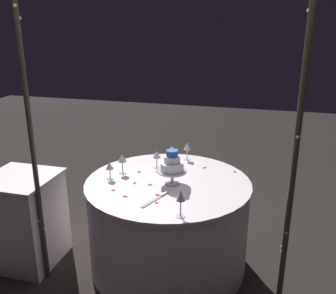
{
  "coord_description": "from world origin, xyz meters",
  "views": [
    {
      "loc": [
        -0.68,
        2.53,
        1.89
      ],
      "look_at": [
        0.0,
        0.0,
        1.01
      ],
      "focal_mm": 40.1,
      "sensor_mm": 36.0,
      "label": 1
    }
  ],
  "objects": [
    {
      "name": "rose_petal_0",
      "position": [
        -0.02,
        0.36,
        0.73
      ],
      "size": [
        0.03,
        0.03,
        0.0
      ],
      "primitive_type": "ellipsoid",
      "rotation": [
        0.0,
        0.0,
        4.48
      ],
      "color": "#C61951",
      "rests_on": "main_table"
    },
    {
      "name": "wine_glass_4",
      "position": [
        0.39,
        -0.06,
        0.86
      ],
      "size": [
        0.07,
        0.07,
        0.16
      ],
      "color": "silver",
      "rests_on": "main_table"
    },
    {
      "name": "ground_plane",
      "position": [
        0.0,
        0.0,
        0.0
      ],
      "size": [
        12.0,
        12.0,
        0.0
      ],
      "primitive_type": "plane",
      "color": "black"
    },
    {
      "name": "rose_petal_6",
      "position": [
        0.28,
        -0.12,
        0.73
      ],
      "size": [
        0.04,
        0.05,
        0.0
      ],
      "primitive_type": "ellipsoid",
      "rotation": [
        0.0,
        0.0,
        2.32
      ],
      "color": "#C61951",
      "rests_on": "main_table"
    },
    {
      "name": "tiered_cake",
      "position": [
        -0.04,
        0.03,
        0.88
      ],
      "size": [
        0.22,
        0.22,
        0.27
      ],
      "color": "silver",
      "rests_on": "main_table"
    },
    {
      "name": "wine_glass_3",
      "position": [
        0.16,
        -0.25,
        0.84
      ],
      "size": [
        0.07,
        0.07,
        0.15
      ],
      "color": "silver",
      "rests_on": "main_table"
    },
    {
      "name": "rose_petal_7",
      "position": [
        -0.47,
        -0.33,
        0.73
      ],
      "size": [
        0.03,
        0.03,
        0.0
      ],
      "primitive_type": "ellipsoid",
      "rotation": [
        0.0,
        0.0,
        4.87
      ],
      "color": "#C61951",
      "rests_on": "main_table"
    },
    {
      "name": "rose_petal_3",
      "position": [
        -0.22,
        -0.35,
        0.73
      ],
      "size": [
        0.05,
        0.05,
        0.0
      ],
      "primitive_type": "ellipsoid",
      "rotation": [
        0.0,
        0.0,
        0.9
      ],
      "color": "#C61951",
      "rests_on": "main_table"
    },
    {
      "name": "decorative_arch",
      "position": [
        -0.0,
        0.41,
        1.33
      ],
      "size": [
        1.77,
        0.06,
        2.07
      ],
      "color": "#473D2D",
      "rests_on": "ground"
    },
    {
      "name": "side_table",
      "position": [
        1.13,
        0.25,
        0.37
      ],
      "size": [
        0.53,
        0.53,
        0.75
      ],
      "color": "white",
      "rests_on": "ground"
    },
    {
      "name": "wine_glass_1",
      "position": [
        -0.04,
        -0.5,
        0.85
      ],
      "size": [
        0.06,
        0.06,
        0.16
      ],
      "color": "silver",
      "rests_on": "main_table"
    },
    {
      "name": "wine_glass_2",
      "position": [
        0.45,
        0.07,
        0.83
      ],
      "size": [
        0.06,
        0.06,
        0.14
      ],
      "color": "silver",
      "rests_on": "main_table"
    },
    {
      "name": "rose_petal_8",
      "position": [
        0.11,
        0.09,
        0.73
      ],
      "size": [
        0.04,
        0.04,
        0.0
      ],
      "primitive_type": "ellipsoid",
      "rotation": [
        0.0,
        0.0,
        0.79
      ],
      "color": "#C61951",
      "rests_on": "main_table"
    },
    {
      "name": "rose_petal_5",
      "position": [
        0.22,
        0.33,
        0.73
      ],
      "size": [
        0.04,
        0.03,
        0.0
      ],
      "primitive_type": "ellipsoid",
      "rotation": [
        0.0,
        0.0,
        3.14
      ],
      "color": "#C61951",
      "rests_on": "main_table"
    },
    {
      "name": "wine_glass_5",
      "position": [
        -0.21,
        0.5,
        0.87
      ],
      "size": [
        0.06,
        0.06,
        0.18
      ],
      "color": "silver",
      "rests_on": "main_table"
    },
    {
      "name": "rose_petal_4",
      "position": [
        0.34,
        0.25,
        0.73
      ],
      "size": [
        0.04,
        0.03,
        0.0
      ],
      "primitive_type": "ellipsoid",
      "rotation": [
        0.0,
        0.0,
        0.32
      ],
      "color": "#C61951",
      "rests_on": "main_table"
    },
    {
      "name": "wine_glass_0",
      "position": [
        0.08,
        -0.43,
        0.84
      ],
      "size": [
        0.07,
        0.07,
        0.14
      ],
      "color": "silver",
      "rests_on": "main_table"
    },
    {
      "name": "rose_petal_2",
      "position": [
        -0.01,
        0.18,
        0.73
      ],
      "size": [
        0.04,
        0.03,
        0.0
      ],
      "primitive_type": "ellipsoid",
      "rotation": [
        0.0,
        0.0,
        5.62
      ],
      "color": "#C61951",
      "rests_on": "main_table"
    },
    {
      "name": "cake_knife",
      "position": [
        -0.0,
        0.3,
        0.74
      ],
      "size": [
        0.13,
        0.28,
        0.01
      ],
      "color": "silver",
      "rests_on": "main_table"
    },
    {
      "name": "main_table",
      "position": [
        0.0,
        0.0,
        0.37
      ],
      "size": [
        1.27,
        1.27,
        0.73
      ],
      "color": "white",
      "rests_on": "ground"
    },
    {
      "name": "rose_petal_1",
      "position": [
        0.23,
        0.1,
        0.73
      ],
      "size": [
        0.03,
        0.04,
        0.0
      ],
      "primitive_type": "ellipsoid",
      "rotation": [
        0.0,
        0.0,
        4.88
      ],
      "color": "#C61951",
      "rests_on": "main_table"
    },
    {
      "name": "rose_petal_9",
      "position": [
        0.01,
        0.25,
        0.73
      ],
      "size": [
        0.04,
        0.04,
        0.0
      ],
      "primitive_type": "ellipsoid",
      "rotation": [
        0.0,
        0.0,
        5.68
      ],
      "color": "#C61951",
      "rests_on": "main_table"
    }
  ]
}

